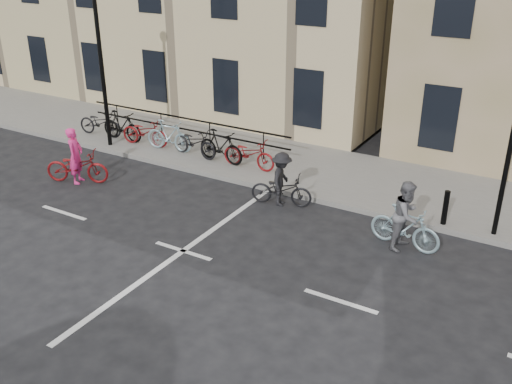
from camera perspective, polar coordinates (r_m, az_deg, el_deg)
The scene contains 9 objects.
ground at distance 13.65m, azimuth -7.29°, elevation -5.88°, with size 120.00×120.00×0.00m, color black.
sidewalk at distance 20.18m, azimuth -6.05°, elevation 4.64°, with size 46.00×4.00×0.15m, color slate.
traffic_light at distance 14.28m, azimuth 24.13°, elevation 4.34°, with size 0.18×0.30×3.90m.
lamp_post at distance 19.75m, azimuth -15.38°, elevation 13.76°, with size 0.36×0.36×5.28m.
bollard_east at distance 15.02m, azimuth 18.42°, elevation -1.49°, with size 0.14×0.14×0.90m, color black.
parked_bikes at distance 19.49m, azimuth -8.63°, elevation 5.54°, with size 8.30×1.23×1.05m.
cyclist_pink at distance 17.85m, azimuth -17.49°, elevation 2.71°, with size 2.01×1.38×1.70m.
cyclist_grey at distance 13.85m, azimuth 14.75°, elevation -2.86°, with size 1.79×0.89×1.69m.
cyclist_dark at distance 15.59m, azimuth 2.56°, elevation 0.75°, with size 1.80×1.09×1.52m.
Camera 1 is at (7.43, -9.20, 6.81)m, focal length 40.00 mm.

